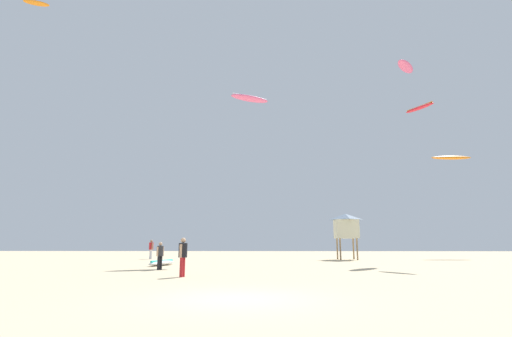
{
  "coord_description": "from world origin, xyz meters",
  "views": [
    {
      "loc": [
        0.87,
        -10.86,
        1.51
      ],
      "look_at": [
        0.0,
        19.46,
        7.43
      ],
      "focal_mm": 26.75,
      "sensor_mm": 36.0,
      "label": 1
    }
  ],
  "objects_px": {
    "kite_aloft_0": "(451,158)",
    "kite_grounded_near": "(162,263)",
    "lifeguard_tower": "(346,226)",
    "kite_aloft_3": "(406,67)",
    "person_midground": "(151,248)",
    "kite_aloft_1": "(36,3)",
    "person_foreground": "(183,254)",
    "kite_aloft_2": "(250,98)",
    "person_left": "(160,254)",
    "kite_aloft_4": "(420,108)"
  },
  "relations": [
    {
      "from": "kite_aloft_3",
      "to": "kite_aloft_4",
      "type": "height_order",
      "value": "kite_aloft_3"
    },
    {
      "from": "person_foreground",
      "to": "person_midground",
      "type": "bearing_deg",
      "value": 123.44
    },
    {
      "from": "kite_grounded_near",
      "to": "person_left",
      "type": "bearing_deg",
      "value": -76.49
    },
    {
      "from": "lifeguard_tower",
      "to": "kite_aloft_2",
      "type": "distance_m",
      "value": 14.58
    },
    {
      "from": "lifeguard_tower",
      "to": "kite_aloft_3",
      "type": "bearing_deg",
      "value": -11.39
    },
    {
      "from": "kite_grounded_near",
      "to": "kite_aloft_4",
      "type": "bearing_deg",
      "value": 4.29
    },
    {
      "from": "person_foreground",
      "to": "kite_aloft_2",
      "type": "relative_size",
      "value": 0.5
    },
    {
      "from": "kite_aloft_0",
      "to": "lifeguard_tower",
      "type": "bearing_deg",
      "value": -153.9
    },
    {
      "from": "kite_aloft_4",
      "to": "kite_aloft_3",
      "type": "bearing_deg",
      "value": 74.71
    },
    {
      "from": "kite_aloft_0",
      "to": "kite_grounded_near",
      "type": "bearing_deg",
      "value": -149.99
    },
    {
      "from": "kite_aloft_0",
      "to": "kite_aloft_4",
      "type": "distance_m",
      "value": 17.28
    },
    {
      "from": "person_foreground",
      "to": "person_midground",
      "type": "relative_size",
      "value": 0.97
    },
    {
      "from": "kite_aloft_0",
      "to": "kite_aloft_3",
      "type": "bearing_deg",
      "value": -132.99
    },
    {
      "from": "person_midground",
      "to": "kite_grounded_near",
      "type": "bearing_deg",
      "value": 68.11
    },
    {
      "from": "person_foreground",
      "to": "kite_aloft_2",
      "type": "xyz_separation_m",
      "value": [
        2.43,
        12.73,
        12.43
      ]
    },
    {
      "from": "lifeguard_tower",
      "to": "kite_aloft_0",
      "type": "bearing_deg",
      "value": 26.1
    },
    {
      "from": "person_midground",
      "to": "kite_aloft_2",
      "type": "xyz_separation_m",
      "value": [
        9.5,
        -5.88,
        12.41
      ]
    },
    {
      "from": "lifeguard_tower",
      "to": "kite_aloft_4",
      "type": "distance_m",
      "value": 12.43
    },
    {
      "from": "kite_grounded_near",
      "to": "kite_aloft_0",
      "type": "height_order",
      "value": "kite_aloft_0"
    },
    {
      "from": "kite_aloft_2",
      "to": "kite_aloft_3",
      "type": "bearing_deg",
      "value": 15.69
    },
    {
      "from": "kite_grounded_near",
      "to": "kite_aloft_0",
      "type": "relative_size",
      "value": 0.71
    },
    {
      "from": "person_foreground",
      "to": "kite_aloft_0",
      "type": "height_order",
      "value": "kite_aloft_0"
    },
    {
      "from": "person_midground",
      "to": "kite_aloft_1",
      "type": "xyz_separation_m",
      "value": [
        -8.92,
        -7.23,
        20.79
      ]
    },
    {
      "from": "person_foreground",
      "to": "kite_grounded_near",
      "type": "distance_m",
      "value": 9.28
    },
    {
      "from": "kite_aloft_0",
      "to": "kite_aloft_1",
      "type": "relative_size",
      "value": 2.1
    },
    {
      "from": "kite_aloft_2",
      "to": "person_foreground",
      "type": "bearing_deg",
      "value": -100.8
    },
    {
      "from": "person_left",
      "to": "kite_aloft_0",
      "type": "relative_size",
      "value": 0.35
    },
    {
      "from": "person_left",
      "to": "kite_grounded_near",
      "type": "distance_m",
      "value": 4.38
    },
    {
      "from": "kite_aloft_1",
      "to": "person_left",
      "type": "bearing_deg",
      "value": -26.82
    },
    {
      "from": "person_foreground",
      "to": "kite_aloft_4",
      "type": "xyz_separation_m",
      "value": [
        15.37,
        10.04,
        10.48
      ]
    },
    {
      "from": "kite_aloft_0",
      "to": "kite_aloft_4",
      "type": "xyz_separation_m",
      "value": [
        -9.14,
        -14.65,
        0.61
      ]
    },
    {
      "from": "lifeguard_tower",
      "to": "kite_aloft_0",
      "type": "relative_size",
      "value": 0.93
    },
    {
      "from": "person_midground",
      "to": "kite_grounded_near",
      "type": "distance_m",
      "value": 10.7
    },
    {
      "from": "person_midground",
      "to": "person_left",
      "type": "height_order",
      "value": "person_midground"
    },
    {
      "from": "kite_grounded_near",
      "to": "kite_aloft_4",
      "type": "distance_m",
      "value": 21.85
    },
    {
      "from": "person_foreground",
      "to": "kite_aloft_1",
      "type": "relative_size",
      "value": 0.82
    },
    {
      "from": "person_foreground",
      "to": "lifeguard_tower",
      "type": "bearing_deg",
      "value": 71.13
    },
    {
      "from": "kite_aloft_0",
      "to": "kite_aloft_3",
      "type": "relative_size",
      "value": 1.34
    },
    {
      "from": "person_left",
      "to": "kite_grounded_near",
      "type": "bearing_deg",
      "value": 136.36
    },
    {
      "from": "person_left",
      "to": "kite_aloft_1",
      "type": "xyz_separation_m",
      "value": [
        -13.72,
        6.94,
        20.92
      ]
    },
    {
      "from": "kite_aloft_2",
      "to": "lifeguard_tower",
      "type": "bearing_deg",
      "value": 31.85
    },
    {
      "from": "person_midground",
      "to": "lifeguard_tower",
      "type": "height_order",
      "value": "lifeguard_tower"
    },
    {
      "from": "kite_aloft_2",
      "to": "kite_aloft_4",
      "type": "xyz_separation_m",
      "value": [
        12.94,
        -2.69,
        -1.96
      ]
    },
    {
      "from": "person_left",
      "to": "kite_aloft_4",
      "type": "distance_m",
      "value": 21.31
    },
    {
      "from": "person_midground",
      "to": "kite_aloft_1",
      "type": "relative_size",
      "value": 0.84
    },
    {
      "from": "kite_aloft_1",
      "to": "person_midground",
      "type": "bearing_deg",
      "value": 39.04
    },
    {
      "from": "person_foreground",
      "to": "lifeguard_tower",
      "type": "height_order",
      "value": "lifeguard_tower"
    },
    {
      "from": "person_foreground",
      "to": "kite_aloft_2",
      "type": "bearing_deg",
      "value": 91.84
    },
    {
      "from": "person_midground",
      "to": "kite_aloft_4",
      "type": "distance_m",
      "value": 26.19
    },
    {
      "from": "kite_aloft_1",
      "to": "kite_aloft_2",
      "type": "relative_size",
      "value": 0.61
    }
  ]
}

